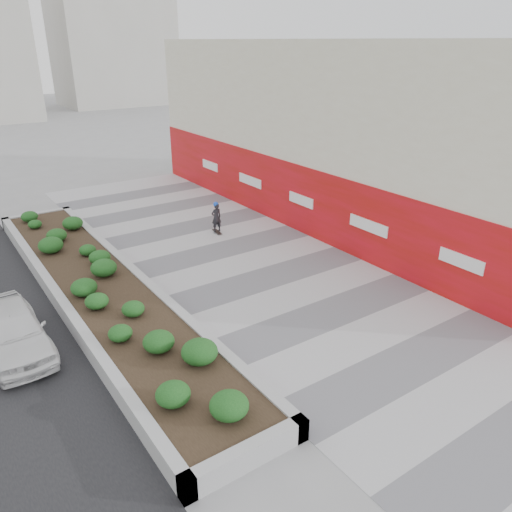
# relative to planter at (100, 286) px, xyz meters

# --- Properties ---
(ground) EXTENTS (160.00, 160.00, 0.00)m
(ground) POSITION_rel_planter_xyz_m (5.50, -7.00, -0.42)
(ground) COLOR gray
(ground) RESTS_ON ground
(walkway) EXTENTS (8.00, 36.00, 0.01)m
(walkway) POSITION_rel_planter_xyz_m (5.50, -4.00, -0.41)
(walkway) COLOR #A8A8AD
(walkway) RESTS_ON ground
(building) EXTENTS (6.04, 24.08, 8.00)m
(building) POSITION_rel_planter_xyz_m (12.48, 1.98, 3.56)
(building) COLOR beige
(building) RESTS_ON ground
(planter) EXTENTS (3.00, 18.00, 0.90)m
(planter) POSITION_rel_planter_xyz_m (0.00, 0.00, 0.00)
(planter) COLOR #9E9EA0
(planter) RESTS_ON ground
(distant_bldg_north_r) EXTENTS (14.00, 10.00, 24.00)m
(distant_bldg_north_r) POSITION_rel_planter_xyz_m (20.50, 53.00, 11.58)
(distant_bldg_north_r) COLOR #ADAAA3
(distant_bldg_north_r) RESTS_ON ground
(manhole_cover) EXTENTS (0.44, 0.44, 0.01)m
(manhole_cover) POSITION_rel_planter_xyz_m (6.00, -4.00, -0.42)
(manhole_cover) COLOR #595654
(manhole_cover) RESTS_ON ground
(skateboarder) EXTENTS (0.48, 0.74, 1.45)m
(skateboarder) POSITION_rel_planter_xyz_m (6.31, 3.05, 0.32)
(skateboarder) COLOR beige
(skateboarder) RESTS_ON ground
(car_white) EXTENTS (1.68, 3.99, 1.35)m
(car_white) POSITION_rel_planter_xyz_m (-3.00, -1.79, 0.25)
(car_white) COLOR silver
(car_white) RESTS_ON ground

